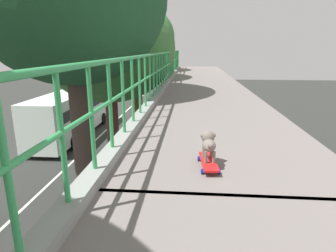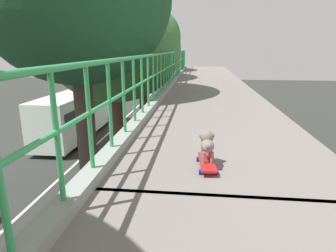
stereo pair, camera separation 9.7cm
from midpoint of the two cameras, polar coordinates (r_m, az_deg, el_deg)
overpass_deck at (r=2.74m, az=13.54°, el=-19.00°), size 2.82×38.37×0.49m
green_railing at (r=2.66m, az=-16.38°, el=-8.00°), size 0.20×36.45×1.17m
city_bus at (r=22.43m, az=-17.33°, el=2.89°), size 2.62×10.33×3.30m
roadside_tree_mid at (r=8.80m, az=-17.61°, el=22.93°), size 5.24×5.24×10.13m
roadside_tree_far at (r=13.32m, az=-10.43°, el=14.73°), size 5.91×5.91×8.72m
roadside_tree_farthest at (r=17.61m, az=-4.95°, el=16.85°), size 4.51×4.51×8.96m
toy_skateboard at (r=3.22m, az=8.63°, el=-7.17°), size 0.23×0.57×0.08m
small_dog at (r=3.20m, az=8.69°, el=-3.31°), size 0.18×0.36×0.31m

